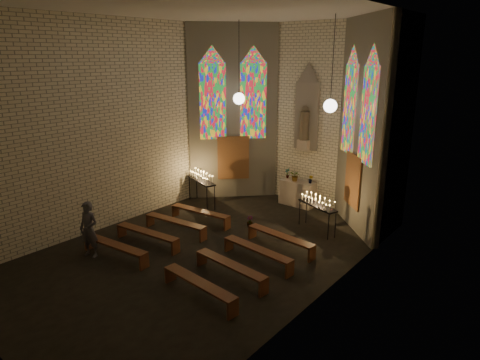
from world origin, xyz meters
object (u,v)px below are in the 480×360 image
altar (297,193)px  aisle_flower_pot (250,221)px  votive_stand_left (201,178)px  votive_stand_right (318,203)px  visitor (89,229)px

altar → aisle_flower_pot: 3.00m
altar → votive_stand_left: votive_stand_left is taller
altar → votive_stand_right: 2.70m
altar → votive_stand_left: 3.87m
votive_stand_left → altar: bearing=59.2°
aisle_flower_pot → votive_stand_right: size_ratio=0.24×
visitor → votive_stand_left: bearing=80.1°
aisle_flower_pot → votive_stand_right: bearing=29.4°
votive_stand_right → visitor: 7.31m
altar → votive_stand_right: bearing=-44.2°
altar → visitor: (-2.43, -7.74, 0.35)m
altar → aisle_flower_pot: altar is taller
aisle_flower_pot → visitor: bearing=-116.1°
aisle_flower_pot → votive_stand_left: votive_stand_left is taller
votive_stand_right → visitor: visitor is taller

